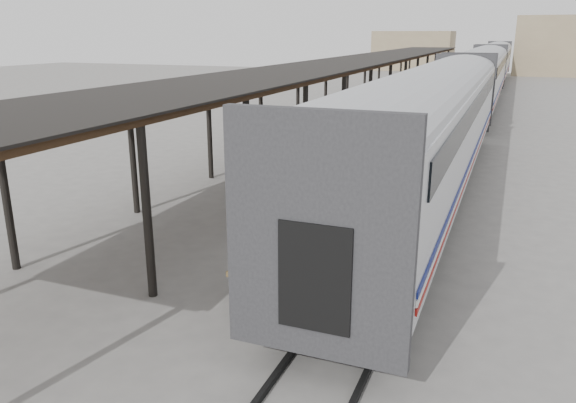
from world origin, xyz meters
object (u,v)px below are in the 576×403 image
(pedestrian, at_px, (315,138))
(luggage_tug, at_px, (356,125))
(baggage_cart, at_px, (277,266))
(porter, at_px, (265,226))

(pedestrian, bearing_deg, luggage_tug, -91.64)
(luggage_tug, xyz_separation_m, pedestrian, (-0.32, -6.46, 0.30))
(baggage_cart, bearing_deg, luggage_tug, 104.02)
(baggage_cart, height_order, luggage_tug, luggage_tug)
(luggage_tug, relative_size, porter, 0.89)
(luggage_tug, relative_size, pedestrian, 0.94)
(baggage_cart, relative_size, luggage_tug, 1.46)
(baggage_cart, height_order, pedestrian, pedestrian)
(porter, bearing_deg, pedestrian, 30.62)
(baggage_cart, distance_m, luggage_tug, 21.07)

